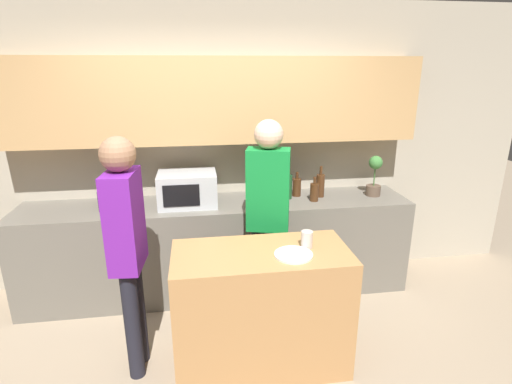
# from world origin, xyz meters

# --- Properties ---
(back_wall) EXTENTS (6.40, 0.40, 2.70)m
(back_wall) POSITION_xyz_m (0.00, 1.66, 1.54)
(back_wall) COLOR #B2A893
(back_wall) RESTS_ON ground_plane
(back_counter) EXTENTS (3.60, 0.62, 0.91)m
(back_counter) POSITION_xyz_m (0.00, 1.39, 0.45)
(back_counter) COLOR #6B665B
(back_counter) RESTS_ON ground_plane
(kitchen_island) EXTENTS (1.22, 0.59, 0.91)m
(kitchen_island) POSITION_xyz_m (0.24, 0.33, 0.45)
(kitchen_island) COLOR #B27F4C
(kitchen_island) RESTS_ON ground_plane
(microwave) EXTENTS (0.52, 0.39, 0.30)m
(microwave) POSITION_xyz_m (-0.27, 1.39, 1.06)
(microwave) COLOR #B7BABC
(microwave) RESTS_ON back_counter
(toaster) EXTENTS (0.26, 0.16, 0.18)m
(toaster) POSITION_xyz_m (-0.90, 1.39, 1.00)
(toaster) COLOR black
(toaster) RESTS_ON back_counter
(potted_plant) EXTENTS (0.14, 0.14, 0.39)m
(potted_plant) POSITION_xyz_m (1.52, 1.39, 1.10)
(potted_plant) COLOR brown
(potted_plant) RESTS_ON back_counter
(bottle_0) EXTENTS (0.06, 0.06, 0.27)m
(bottle_0) POSITION_xyz_m (0.34, 1.49, 1.01)
(bottle_0) COLOR #472814
(bottle_0) RESTS_ON back_counter
(bottle_1) EXTENTS (0.08, 0.08, 0.24)m
(bottle_1) POSITION_xyz_m (0.45, 1.46, 1.00)
(bottle_1) COLOR #194723
(bottle_1) RESTS_ON back_counter
(bottle_2) EXTENTS (0.08, 0.08, 0.29)m
(bottle_2) POSITION_xyz_m (0.55, 1.45, 1.02)
(bottle_2) COLOR black
(bottle_2) RESTS_ON back_counter
(bottle_3) EXTENTS (0.07, 0.07, 0.32)m
(bottle_3) POSITION_xyz_m (0.67, 1.42, 1.03)
(bottle_3) COLOR #194723
(bottle_3) RESTS_ON back_counter
(bottle_4) EXTENTS (0.08, 0.08, 0.24)m
(bottle_4) POSITION_xyz_m (0.77, 1.49, 1.00)
(bottle_4) COLOR #472814
(bottle_4) RESTS_ON back_counter
(bottle_5) EXTENTS (0.08, 0.08, 0.23)m
(bottle_5) POSITION_xyz_m (0.90, 1.32, 1.00)
(bottle_5) COLOR #472814
(bottle_5) RESTS_ON back_counter
(bottle_6) EXTENTS (0.08, 0.08, 0.30)m
(bottle_6) POSITION_xyz_m (0.99, 1.43, 1.02)
(bottle_6) COLOR #472814
(bottle_6) RESTS_ON back_counter
(plate_on_island) EXTENTS (0.26, 0.26, 0.01)m
(plate_on_island) POSITION_xyz_m (0.44, 0.24, 0.92)
(plate_on_island) COLOR white
(plate_on_island) RESTS_ON kitchen_island
(cup_0) EXTENTS (0.08, 0.08, 0.12)m
(cup_0) POSITION_xyz_m (0.56, 0.35, 0.97)
(cup_0) COLOR beige
(cup_0) RESTS_ON kitchen_island
(person_left) EXTENTS (0.23, 0.36, 1.71)m
(person_left) POSITION_xyz_m (-0.65, 0.41, 1.03)
(person_left) COLOR black
(person_left) RESTS_ON ground_plane
(person_center) EXTENTS (0.38, 0.27, 1.73)m
(person_center) POSITION_xyz_m (0.38, 0.88, 1.04)
(person_center) COLOR black
(person_center) RESTS_ON ground_plane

